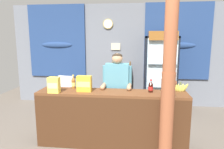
# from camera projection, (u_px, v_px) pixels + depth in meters

# --- Properties ---
(ground_plane) EXTENTS (7.57, 7.57, 0.00)m
(ground_plane) POSITION_uv_depth(u_px,v_px,m) (109.00, 128.00, 4.15)
(ground_plane) COLOR #665B51
(back_wall_curtained) EXTENTS (5.65, 0.22, 2.65)m
(back_wall_curtained) POSITION_uv_depth(u_px,v_px,m) (117.00, 53.00, 5.52)
(back_wall_curtained) COLOR slate
(back_wall_curtained) RESTS_ON ground
(stall_counter) EXTENTS (2.44, 0.45, 0.92)m
(stall_counter) POSITION_uv_depth(u_px,v_px,m) (111.00, 116.00, 3.35)
(stall_counter) COLOR brown
(stall_counter) RESTS_ON ground
(timber_post) EXTENTS (0.22, 0.20, 2.63)m
(timber_post) POSITION_uv_depth(u_px,v_px,m) (169.00, 76.00, 2.90)
(timber_post) COLOR #995133
(timber_post) RESTS_ON ground
(drink_fridge) EXTENTS (0.75, 0.76, 1.93)m
(drink_fridge) POSITION_uv_depth(u_px,v_px,m) (160.00, 68.00, 4.95)
(drink_fridge) COLOR black
(drink_fridge) RESTS_ON ground
(bottle_shelf_rack) EXTENTS (0.48, 0.28, 1.18)m
(bottle_shelf_rack) POSITION_uv_depth(u_px,v_px,m) (121.00, 84.00, 5.32)
(bottle_shelf_rack) COLOR brown
(bottle_shelf_rack) RESTS_ON ground
(plastic_lawn_chair) EXTENTS (0.52, 0.52, 0.86)m
(plastic_lawn_chair) POSITION_uv_depth(u_px,v_px,m) (64.00, 92.00, 5.05)
(plastic_lawn_chair) COLOR silver
(plastic_lawn_chair) RESTS_ON ground
(shopkeeper) EXTENTS (0.53, 0.42, 1.52)m
(shopkeeper) POSITION_uv_depth(u_px,v_px,m) (117.00, 85.00, 3.73)
(shopkeeper) COLOR #28282D
(shopkeeper) RESTS_ON ground
(soda_bottle_grape_soda) EXTENTS (0.10, 0.10, 0.32)m
(soda_bottle_grape_soda) POSITION_uv_depth(u_px,v_px,m) (172.00, 85.00, 3.25)
(soda_bottle_grape_soda) COLOR #56286B
(soda_bottle_grape_soda) RESTS_ON stall_counter
(soda_bottle_cola) EXTENTS (0.07, 0.07, 0.21)m
(soda_bottle_cola) POSITION_uv_depth(u_px,v_px,m) (151.00, 87.00, 3.33)
(soda_bottle_cola) COLOR black
(soda_bottle_cola) RESTS_ON stall_counter
(soda_bottle_iced_tea) EXTENTS (0.07, 0.07, 0.24)m
(soda_bottle_iced_tea) POSITION_uv_depth(u_px,v_px,m) (73.00, 83.00, 3.57)
(soda_bottle_iced_tea) COLOR brown
(soda_bottle_iced_tea) RESTS_ON stall_counter
(snack_box_choco_powder) EXTENTS (0.24, 0.11, 0.26)m
(snack_box_choco_powder) POSITION_uv_depth(u_px,v_px,m) (84.00, 84.00, 3.37)
(snack_box_choco_powder) COLOR gold
(snack_box_choco_powder) RESTS_ON stall_counter
(snack_box_instant_noodle) EXTENTS (0.18, 0.12, 0.25)m
(snack_box_instant_noodle) POSITION_uv_depth(u_px,v_px,m) (54.00, 85.00, 3.29)
(snack_box_instant_noodle) COLOR #EAD14C
(snack_box_instant_noodle) RESTS_ON stall_counter
(banana_bunch) EXTENTS (0.27, 0.06, 0.16)m
(banana_bunch) POSITION_uv_depth(u_px,v_px,m) (181.00, 88.00, 3.39)
(banana_bunch) COLOR #CCC14C
(banana_bunch) RESTS_ON stall_counter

